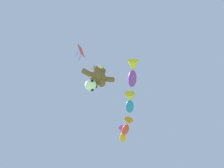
% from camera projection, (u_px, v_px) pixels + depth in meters
% --- Properties ---
extents(teddy_bear_kite, '(2.31, 1.02, 2.34)m').
position_uv_depth(teddy_bear_kite, '(98.00, 76.00, 11.74)').
color(teddy_bear_kite, brown).
extents(soccer_ball_kite, '(0.78, 0.77, 0.72)m').
position_uv_depth(soccer_ball_kite, '(91.00, 85.00, 10.64)').
color(soccer_ball_kite, white).
extents(fish_kite_violet, '(1.48, 2.40, 0.85)m').
position_uv_depth(fish_kite_violet, '(133.00, 72.00, 13.61)').
color(fish_kite_violet, purple).
extents(fish_kite_cobalt, '(1.37, 1.99, 0.83)m').
position_uv_depth(fish_kite_cobalt, '(130.00, 102.00, 14.13)').
color(fish_kite_cobalt, blue).
extents(fish_kite_crimson, '(0.86, 1.76, 0.74)m').
position_uv_depth(fish_kite_crimson, '(127.00, 126.00, 14.88)').
color(fish_kite_crimson, red).
extents(fish_kite_tangerine, '(1.23, 1.87, 0.70)m').
position_uv_depth(fish_kite_tangerine, '(123.00, 134.00, 16.22)').
color(fish_kite_tangerine, orange).
extents(diamond_kite, '(0.90, 1.04, 3.18)m').
position_uv_depth(diamond_kite, '(81.00, 51.00, 14.27)').
color(diamond_kite, red).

